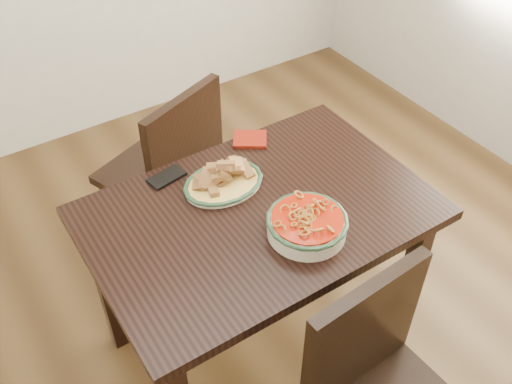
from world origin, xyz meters
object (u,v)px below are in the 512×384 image
dining_table (259,231)px  smartphone (167,177)px  noodle_bowl (307,223)px  chair_far (170,167)px  fish_plate (223,176)px

dining_table → smartphone: bearing=121.3°
dining_table → noodle_bowl: size_ratio=4.33×
chair_far → fish_plate: 0.56m
dining_table → smartphone: (-0.19, 0.31, 0.11)m
chair_far → noodle_bowl: chair_far is taller
dining_table → chair_far: (-0.04, 0.64, -0.14)m
dining_table → noodle_bowl: (0.07, -0.17, 0.15)m
dining_table → chair_far: bearing=93.4°
dining_table → noodle_bowl: 0.24m
chair_far → smartphone: (-0.15, -0.33, 0.26)m
smartphone → dining_table: bearing=-68.3°
chair_far → fish_plate: bearing=68.1°
noodle_bowl → smartphone: bearing=117.7°
chair_far → noodle_bowl: (0.10, -0.81, 0.29)m
chair_far → fish_plate: size_ratio=3.16×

